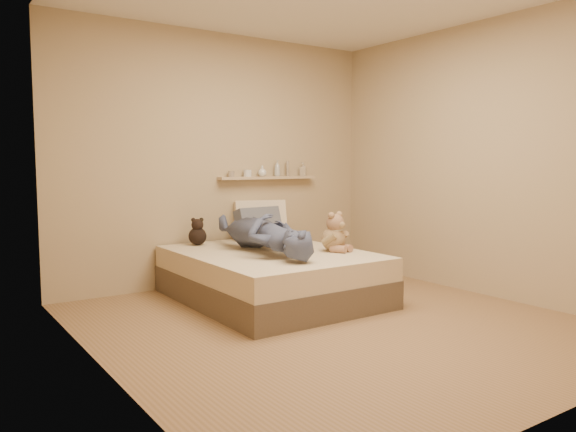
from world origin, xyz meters
TOP-DOWN VIEW (x-y plane):
  - room at (0.00, 0.00)m, footprint 3.80×3.80m
  - bed at (0.00, 0.93)m, footprint 1.50×1.90m
  - game_console at (-0.09, 0.39)m, footprint 0.16×0.09m
  - teddy_bear at (0.49, 0.61)m, footprint 0.30×0.30m
  - dark_plush at (-0.38, 1.68)m, footprint 0.18×0.18m
  - pillow_cream at (0.40, 1.76)m, footprint 0.60×0.40m
  - pillow_grey at (0.30, 1.62)m, footprint 0.52×0.28m
  - person at (-0.07, 0.93)m, footprint 0.73×1.56m
  - wall_shelf at (0.55, 1.84)m, footprint 1.20×0.12m
  - shelf_bottles at (0.60, 1.84)m, footprint 1.01×0.10m

SIDE VIEW (x-z plane):
  - bed at x=0.00m, z-range 0.00..0.45m
  - dark_plush at x=-0.38m, z-range 0.43..0.71m
  - game_console at x=-0.09m, z-range 0.56..0.61m
  - teddy_bear at x=0.49m, z-range 0.42..0.79m
  - pillow_grey at x=0.30m, z-range 0.44..0.80m
  - person at x=-0.07m, z-range 0.45..0.81m
  - pillow_cream at x=0.40m, z-range 0.44..0.86m
  - wall_shelf at x=0.55m, z-range 1.09..1.11m
  - shelf_bottles at x=0.60m, z-range 1.09..1.27m
  - room at x=0.00m, z-range -0.60..3.20m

